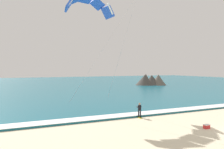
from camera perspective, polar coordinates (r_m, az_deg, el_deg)
The scene contains 7 objects.
sea at distance 86.26m, azimuth -12.70°, elevation -2.18°, with size 200.00×120.00×0.20m, color #146075.
surf_foam at distance 32.27m, azimuth 12.75°, elevation -8.24°, with size 200.00×2.06×0.04m, color white.
surfboard at distance 28.53m, azimuth 6.43°, elevation -9.90°, with size 0.84×1.47×0.09m.
kitesurfer at distance 28.38m, azimuth 6.43°, elevation -8.09°, with size 0.62×0.62×1.69m.
kite_primary at distance 36.12m, azimuth -5.57°, elevation 16.14°, with size 8.29×10.51×14.89m.
headland_right at distance 79.19m, azimuth 8.85°, elevation -1.31°, with size 9.60×7.79×3.74m.
cooler_box at distance 25.03m, azimuth 21.19°, elevation -11.22°, with size 0.58×0.38×0.40m.
Camera 1 is at (-19.99, -13.53, 5.70)m, focal length 39.22 mm.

